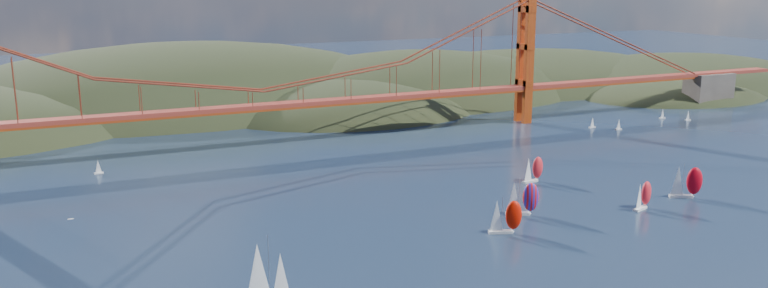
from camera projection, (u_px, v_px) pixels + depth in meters
headlands at (297, 124)px, 398.64m from camera, size 725.00×225.00×96.00m
bridge at (257, 64)px, 282.65m from camera, size 552.00×12.00×55.00m
sloop_navy at (265, 276)px, 148.88m from camera, size 9.65×5.40×15.09m
racer_0 at (505, 216)px, 192.13m from camera, size 8.82×5.77×9.86m
racer_1 at (643, 195)px, 211.94m from camera, size 7.93×5.11×8.86m
racer_2 at (686, 181)px, 222.88m from camera, size 9.42×7.21×10.66m
racer_3 at (533, 169)px, 239.94m from camera, size 8.13×4.01×9.15m
racer_rwb at (522, 198)px, 206.77m from camera, size 9.36×6.36×10.47m
distant_boat_3 at (98, 167)px, 250.12m from camera, size 3.00×2.00×4.70m
distant_boat_4 at (592, 122)px, 325.40m from camera, size 3.00×2.00×4.70m
distant_boat_5 at (619, 124)px, 321.35m from camera, size 3.00×2.00×4.70m
distant_boat_6 at (663, 113)px, 346.40m from camera, size 3.00×2.00×4.70m
distant_boat_7 at (688, 115)px, 341.55m from camera, size 3.00×2.00×4.70m
gull at (71, 219)px, 108.40m from camera, size 0.90×0.25×0.17m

